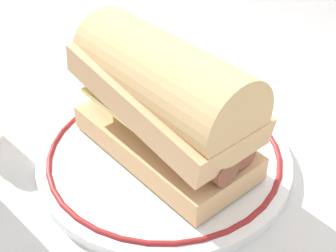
{
  "coord_description": "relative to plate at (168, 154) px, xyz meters",
  "views": [
    {
      "loc": [
        0.3,
        -0.23,
        0.33
      ],
      "look_at": [
        0.01,
        0.0,
        0.04
      ],
      "focal_mm": 49.3,
      "sensor_mm": 36.0,
      "label": 1
    }
  ],
  "objects": [
    {
      "name": "plate",
      "position": [
        0.0,
        0.0,
        0.0
      ],
      "size": [
        0.27,
        0.27,
        0.01
      ],
      "color": "white",
      "rests_on": "ground_plane"
    },
    {
      "name": "sausage_sandwich",
      "position": [
        0.0,
        0.0,
        0.07
      ],
      "size": [
        0.2,
        0.1,
        0.13
      ],
      "rotation": [
        0.0,
        0.0,
        0.04
      ],
      "color": "tan",
      "rests_on": "plate"
    },
    {
      "name": "ground_plane",
      "position": [
        -0.01,
        -0.0,
        -0.01
      ],
      "size": [
        1.5,
        1.5,
        0.0
      ],
      "primitive_type": "plane",
      "color": "beige"
    }
  ]
}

